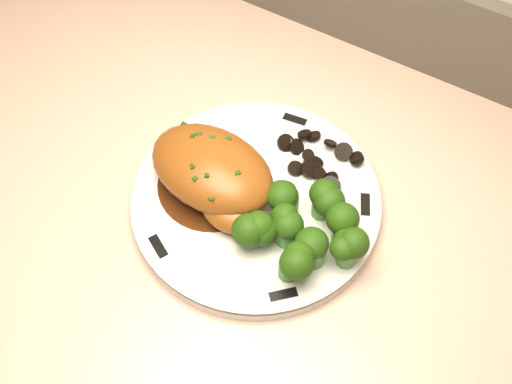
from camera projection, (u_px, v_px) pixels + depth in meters
The scene contains 11 objects.
counter at pixel (159, 318), 1.09m from camera, with size 2.11×0.70×1.03m.
plate at pixel (256, 202), 0.68m from camera, with size 0.26×0.26×0.02m, color silver.
rim_accent_0 at pixel (365, 205), 0.66m from camera, with size 0.03×0.01×0.00m, color black.
rim_accent_1 at pixel (295, 120), 0.73m from camera, with size 0.03×0.01×0.00m, color black.
rim_accent_2 at pixel (178, 141), 0.71m from camera, with size 0.03×0.01×0.00m, color black.
rim_accent_3 at pixel (158, 246), 0.64m from camera, with size 0.03×0.01×0.00m, color black.
rim_accent_4 at pixel (283, 295), 0.61m from camera, with size 0.03×0.01×0.00m, color black.
gravy_pool at pixel (213, 184), 0.68m from camera, with size 0.12×0.12×0.00m, color #3B1B0A.
chicken_breast at pixel (214, 174), 0.65m from camera, with size 0.15×0.11×0.05m.
mushroom_pile at pixel (314, 161), 0.69m from camera, with size 0.08×0.06×0.02m.
broccoli_florets at pixel (306, 230), 0.62m from camera, with size 0.12×0.11×0.04m.
Camera 1 is at (0.10, 1.39, 1.49)m, focal length 45.00 mm.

